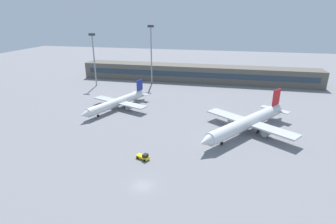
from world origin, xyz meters
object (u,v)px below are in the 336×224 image
object	(u,v)px
floodlight_tower_east	(151,51)
baggage_tug_yellow	(143,157)
floodlight_tower_west	(94,56)
airplane_mid	(117,102)
airplane_near	(247,123)

from	to	relation	value
floodlight_tower_east	baggage_tug_yellow	bearing A→B (deg)	-75.78
baggage_tug_yellow	floodlight_tower_west	xyz separation A→B (m)	(-48.06, 68.93, 14.77)
airplane_mid	floodlight_tower_east	size ratio (longest dim) A/B	1.15
airplane_mid	floodlight_tower_west	bearing A→B (deg)	128.16
airplane_near	baggage_tug_yellow	bearing A→B (deg)	-139.35
baggage_tug_yellow	floodlight_tower_east	distance (m)	83.91
airplane_mid	floodlight_tower_west	distance (m)	43.66
airplane_mid	floodlight_tower_west	xyz separation A→B (m)	(-25.80, 32.83, 12.77)
airplane_mid	floodlight_tower_west	world-z (taller)	floodlight_tower_west
airplane_mid	floodlight_tower_east	world-z (taller)	floodlight_tower_east
airplane_near	baggage_tug_yellow	distance (m)	36.31
floodlight_tower_west	floodlight_tower_east	world-z (taller)	floodlight_tower_east
baggage_tug_yellow	floodlight_tower_west	bearing A→B (deg)	124.89
floodlight_tower_west	floodlight_tower_east	xyz separation A→B (m)	(27.87, 10.78, 1.94)
baggage_tug_yellow	floodlight_tower_east	world-z (taller)	floodlight_tower_east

